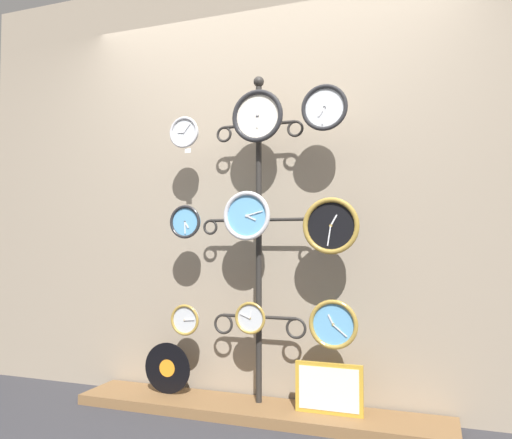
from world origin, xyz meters
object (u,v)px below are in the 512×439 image
clock_middle_left (186,222)px  clock_bottom_center (251,318)px  clock_top_right (325,108)px  clock_middle_right (331,226)px  picture_frame (329,389)px  clock_bottom_right (333,324)px  clock_top_center (258,116)px  clock_middle_center (247,216)px  clock_bottom_left (185,320)px  clock_top_left (184,132)px  vinyl_record (167,368)px  display_stand (259,303)px

clock_middle_left → clock_bottom_center: bearing=4.3°
clock_top_right → clock_middle_right: size_ratio=0.84×
picture_frame → clock_bottom_right: bearing=-49.9°
clock_middle_left → clock_bottom_center: (0.41, 0.03, -0.56)m
clock_top_center → clock_middle_center: 0.59m
clock_top_right → clock_middle_right: bearing=8.1°
clock_middle_center → clock_bottom_left: 0.75m
clock_bottom_right → clock_bottom_left: bearing=177.5°
clock_top_left → picture_frame: (0.88, 0.03, -1.48)m
clock_middle_center → vinyl_record: (-0.55, 0.07, -0.94)m
clock_middle_right → clock_bottom_center: clock_middle_right is taller
clock_middle_center → picture_frame: 1.06m
display_stand → clock_top_center: display_stand is taller
display_stand → clock_middle_right: bearing=-12.5°
clock_top_center → clock_bottom_left: clock_top_center is taller
vinyl_record → clock_middle_left: bearing=-23.1°
clock_bottom_left → clock_middle_center: bearing=-4.4°
display_stand → clock_middle_right: (0.45, -0.10, 0.45)m
clock_middle_right → vinyl_record: bearing=176.5°
clock_middle_center → clock_top_left: bearing=178.9°
display_stand → clock_middle_center: size_ratio=6.95×
clock_top_left → clock_bottom_left: (0.00, 0.02, -1.15)m
display_stand → picture_frame: size_ratio=5.36×
clock_top_right → clock_bottom_right: (0.04, -0.01, -1.19)m
clock_top_left → clock_top_right: 0.88m
clock_bottom_right → clock_top_right: bearing=170.1°
clock_bottom_center → picture_frame: 0.58m
clock_top_right → clock_middle_center: (-0.46, 0.00, -0.59)m
clock_middle_right → clock_bottom_right: size_ratio=1.17×
clock_top_left → clock_middle_right: size_ratio=0.62×
vinyl_record → picture_frame: size_ratio=0.84×
clock_middle_right → display_stand: bearing=167.5°
clock_top_right → clock_bottom_center: bearing=175.8°
clock_bottom_center → clock_bottom_right: (0.49, -0.04, -0.00)m
display_stand → clock_top_center: size_ratio=6.39×
clock_middle_left → clock_middle_center: clock_middle_center is taller
picture_frame → clock_top_left: bearing=-178.3°
clock_middle_center → clock_bottom_left: bearing=175.6°
clock_middle_right → clock_top_center: bearing=178.0°
display_stand → picture_frame: 0.62m
clock_middle_right → clock_bottom_center: 0.72m
clock_top_left → clock_top_center: (0.48, 0.01, 0.06)m
clock_middle_right → clock_middle_left: bearing=-179.8°
display_stand → clock_middle_right: 0.65m
clock_top_right → vinyl_record: clock_top_right is taller
clock_middle_right → vinyl_record: (-1.05, 0.06, -0.87)m
clock_middle_left → clock_bottom_left: (-0.01, 0.03, -0.60)m
clock_middle_center → clock_bottom_right: size_ratio=1.07×
clock_top_right → picture_frame: clock_top_right is taller
clock_top_left → clock_top_center: bearing=1.3°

